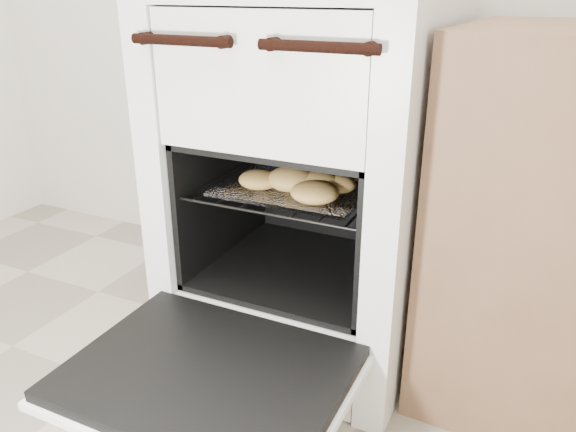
% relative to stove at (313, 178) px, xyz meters
% --- Properties ---
extents(stove, '(0.64, 0.72, 0.99)m').
position_rel_stove_xyz_m(stove, '(0.00, 0.00, 0.00)').
color(stove, white).
rests_on(stove, ground).
extents(oven_door, '(0.58, 0.45, 0.04)m').
position_rel_stove_xyz_m(oven_door, '(0.00, -0.54, -0.27)').
color(oven_door, black).
rests_on(oven_door, stove).
extents(oven_rack, '(0.47, 0.45, 0.01)m').
position_rel_stove_xyz_m(oven_rack, '(-0.00, -0.07, 0.00)').
color(oven_rack, black).
rests_on(oven_rack, stove).
extents(foil_sheet, '(0.37, 0.32, 0.01)m').
position_rel_stove_xyz_m(foil_sheet, '(0.00, -0.09, 0.01)').
color(foil_sheet, white).
rests_on(foil_sheet, oven_rack).
extents(baked_rolls, '(0.32, 0.35, 0.06)m').
position_rel_stove_xyz_m(baked_rolls, '(0.05, -0.10, 0.04)').
color(baked_rolls, '#DBA557').
rests_on(baked_rolls, foil_sheet).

